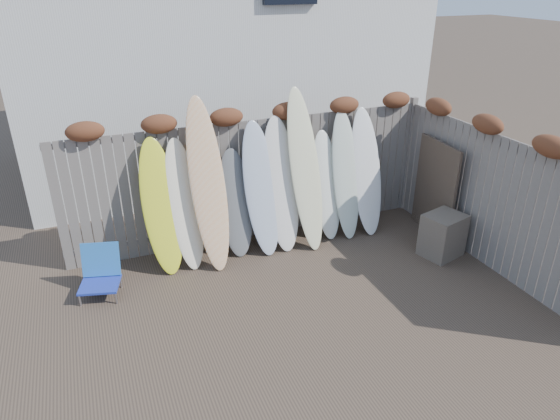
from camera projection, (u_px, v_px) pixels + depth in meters
name	position (u px, v px, depth m)	size (l,w,h in m)	color
ground	(314.00, 315.00, 6.52)	(80.00, 80.00, 0.00)	#493A2D
back_fence	(256.00, 170.00, 8.04)	(6.05, 0.28, 2.24)	slate
right_fence	(495.00, 194.00, 7.25)	(0.28, 4.40, 2.24)	slate
house	(210.00, 16.00, 10.76)	(8.50, 5.50, 6.33)	silver
beach_chair	(100.00, 272.00, 6.88)	(0.64, 0.66, 0.69)	#2237AB
wooden_crate	(443.00, 235.00, 7.79)	(0.59, 0.49, 0.69)	#6F5E53
lattice_panel	(435.00, 189.00, 8.29)	(0.04, 1.07, 1.61)	brown
surfboard_0	(161.00, 207.00, 7.23)	(0.54, 0.07, 2.04)	yellow
surfboard_1	(185.00, 205.00, 7.36)	(0.48, 0.07, 1.99)	white
surfboard_2	(208.00, 185.00, 7.28)	(0.52, 0.07, 2.60)	#FFAE80
surfboard_3	(236.00, 203.00, 7.73)	(0.52, 0.07, 1.71)	slate
surfboard_4	(261.00, 189.00, 7.72)	(0.54, 0.07, 2.13)	#AAB7CC
surfboard_5	(281.00, 185.00, 7.84)	(0.55, 0.07, 2.16)	white
surfboard_6	(305.00, 170.00, 7.83)	(0.50, 0.07, 2.60)	beige
surfboard_7	(326.00, 185.00, 8.23)	(0.47, 0.07, 1.82)	white
surfboard_8	(346.00, 175.00, 8.23)	(0.45, 0.07, 2.15)	silver
surfboard_9	(366.00, 172.00, 8.34)	(0.52, 0.07, 2.16)	white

